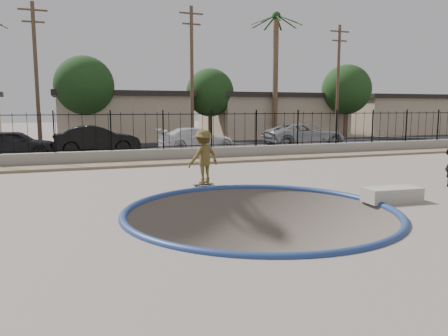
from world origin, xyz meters
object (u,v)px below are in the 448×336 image
car_b (97,140)px  skater (204,160)px  car_c (197,139)px  car_a (15,143)px  concrete_ledge (392,195)px  skateboard (204,185)px  car_d (304,135)px

car_b → skater: bearing=-167.2°
car_c → car_b: bearing=85.8°
skater → car_a: 13.80m
concrete_ledge → car_b: size_ratio=0.34×
skateboard → car_c: bearing=67.3°
concrete_ledge → car_c: car_c is taller
concrete_ledge → car_b: bearing=112.9°
skateboard → concrete_ledge: (4.24, -4.15, 0.15)m
skater → car_c: skater is taller
concrete_ledge → car_a: size_ratio=0.39×
concrete_ledge → car_a: (-11.05, 16.15, 0.54)m
skater → concrete_ledge: 5.98m
skater → skateboard: size_ratio=2.43×
concrete_ledge → car_d: car_d is taller
car_a → car_c: bearing=-86.0°
car_b → car_a: bearing=90.7°
skateboard → concrete_ledge: concrete_ledge is taller
skateboard → car_d: car_d is taller
skateboard → concrete_ledge: 5.94m
concrete_ledge → car_a: 19.58m
car_b → car_c: car_b is taller
car_b → car_d: (13.35, -0.31, -0.01)m
skater → car_c: size_ratio=0.38×
skateboard → car_d: (10.78, 11.69, 0.76)m
skateboard → car_b: bearing=95.0°
skater → car_b: 12.27m
skater → skateboard: bearing=160.5°
skater → car_d: bearing=-152.2°
car_a → car_d: size_ratio=0.74×
skateboard → car_b: car_b is taller
skateboard → car_a: 13.82m
skateboard → car_b: 12.30m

